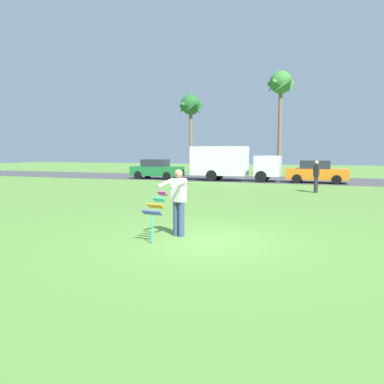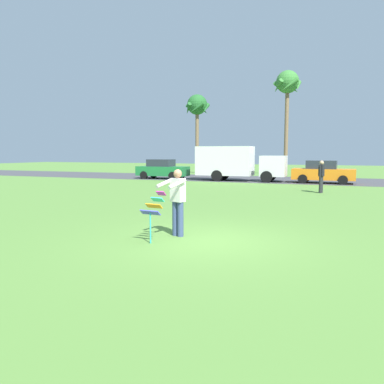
{
  "view_description": "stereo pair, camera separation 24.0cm",
  "coord_description": "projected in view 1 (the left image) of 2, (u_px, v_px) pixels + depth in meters",
  "views": [
    {
      "loc": [
        2.78,
        -8.63,
        2.16
      ],
      "look_at": [
        -0.84,
        1.22,
        1.05
      ],
      "focal_mm": 35.1,
      "sensor_mm": 36.0,
      "label": 1
    },
    {
      "loc": [
        3.01,
        -8.55,
        2.16
      ],
      "look_at": [
        -0.84,
        1.22,
        1.05
      ],
      "focal_mm": 35.1,
      "sensor_mm": 36.0,
      "label": 2
    }
  ],
  "objects": [
    {
      "name": "person_walker_near",
      "position": [
        316.0,
        175.0,
        20.18
      ],
      "size": [
        0.31,
        0.55,
        1.73
      ],
      "color": "#26262B",
      "rests_on": "ground"
    },
    {
      "name": "ground_plane",
      "position": [
        207.0,
        240.0,
        9.24
      ],
      "size": [
        120.0,
        120.0,
        0.0
      ],
      "primitive_type": "plane",
      "color": "#568438"
    },
    {
      "name": "kite_held",
      "position": [
        155.0,
        208.0,
        8.98
      ],
      "size": [
        0.52,
        0.66,
        1.21
      ],
      "color": "#D83399",
      "rests_on": "ground"
    },
    {
      "name": "palm_tree_right_near",
      "position": [
        281.0,
        87.0,
        35.05
      ],
      "size": [
        2.58,
        2.71,
        9.74
      ],
      "color": "brown",
      "rests_on": "ground"
    },
    {
      "name": "parked_truck_white_box",
      "position": [
        230.0,
        162.0,
        28.61
      ],
      "size": [
        6.73,
        2.19,
        2.62
      ],
      "color": "silver",
      "rests_on": "ground"
    },
    {
      "name": "road_strip",
      "position": [
        292.0,
        180.0,
        29.49
      ],
      "size": [
        120.0,
        8.0,
        0.01
      ],
      "primitive_type": "cube",
      "color": "#424247",
      "rests_on": "ground"
    },
    {
      "name": "palm_tree_left_near",
      "position": [
        191.0,
        108.0,
        39.28
      ],
      "size": [
        2.58,
        2.71,
        8.2
      ],
      "color": "brown",
      "rests_on": "ground"
    },
    {
      "name": "parked_car_green",
      "position": [
        157.0,
        169.0,
        30.8
      ],
      "size": [
        4.25,
        1.94,
        1.6
      ],
      "color": "#1E7238",
      "rests_on": "ground"
    },
    {
      "name": "person_kite_flyer",
      "position": [
        178.0,
        200.0,
        9.62
      ],
      "size": [
        0.7,
        0.76,
        1.73
      ],
      "color": "#384772",
      "rests_on": "ground"
    },
    {
      "name": "parked_car_orange",
      "position": [
        317.0,
        172.0,
        26.5
      ],
      "size": [
        4.26,
        1.96,
        1.6
      ],
      "color": "orange",
      "rests_on": "ground"
    }
  ]
}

